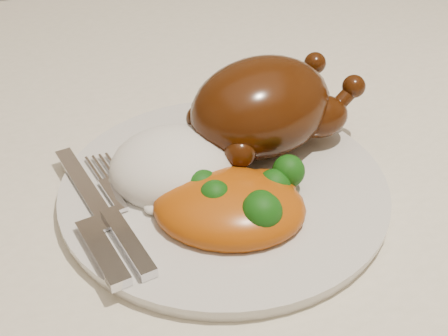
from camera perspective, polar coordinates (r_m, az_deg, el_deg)
name	(u,v)px	position (r m, az deg, el deg)	size (l,w,h in m)	color
dining_table	(315,203)	(0.76, 8.35, -3.19)	(1.60, 0.90, 0.76)	brown
tablecloth	(321,154)	(0.71, 8.86, 1.31)	(1.73, 1.03, 0.18)	white
dinner_plate	(224,190)	(0.60, 0.00, -2.05)	(0.31, 0.31, 0.01)	silver
roast_chicken	(265,106)	(0.62, 3.76, 5.69)	(0.20, 0.15, 0.10)	#431D07
rice_mound	(174,167)	(0.60, -4.55, 0.11)	(0.14, 0.12, 0.07)	white
mac_and_cheese	(236,203)	(0.55, 1.10, -3.20)	(0.17, 0.15, 0.05)	#AF530B
cutlery	(108,225)	(0.55, -10.56, -5.17)	(0.06, 0.20, 0.01)	silver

